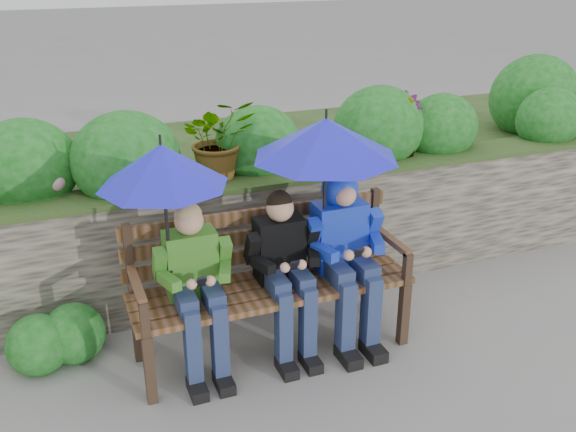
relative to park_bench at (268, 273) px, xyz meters
name	(u,v)px	position (x,y,z in m)	size (l,w,h in m)	color
ground	(293,338)	(0.19, 0.01, -0.59)	(60.00, 60.00, 0.00)	gray
garden_backdrop	(223,191)	(0.14, 1.62, 0.03)	(8.00, 2.86, 1.75)	#3F3833
park_bench	(268,273)	(0.00, 0.00, 0.00)	(1.96, 0.58, 1.04)	#37271B
boy_left	(195,281)	(-0.54, -0.10, 0.09)	(0.51, 0.59, 1.20)	#337A1F
boy_middle	(285,265)	(0.09, -0.10, 0.09)	(0.50, 0.58, 1.19)	black
boy_right	(345,244)	(0.54, -0.09, 0.17)	(0.56, 0.68, 1.27)	#0C12B8
umbrella_left	(162,165)	(-0.69, -0.07, 0.90)	(0.81, 0.81, 0.92)	#1B1CE3
umbrella_right	(326,138)	(0.39, -0.05, 0.95)	(1.00, 1.00, 0.96)	#1B1CE3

